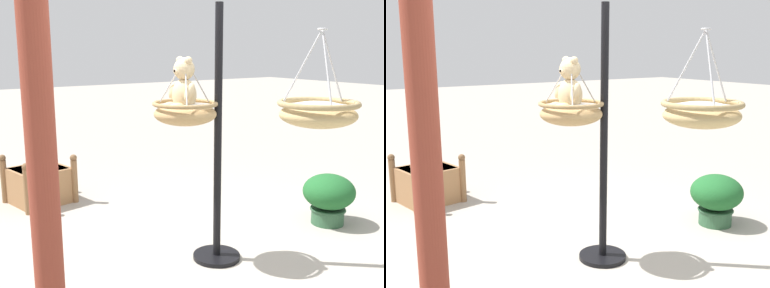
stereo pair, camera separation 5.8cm
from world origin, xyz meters
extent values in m
plane|color=#A8A093|center=(0.00, 0.00, 0.00)|extent=(40.00, 40.00, 0.00)
cylinder|color=black|center=(-0.12, -0.15, 1.16)|extent=(0.07, 0.07, 2.32)
cylinder|color=black|center=(-0.12, -0.15, 0.02)|extent=(0.44, 0.44, 0.04)
ellipsoid|color=tan|center=(0.03, 0.10, 1.37)|extent=(0.55, 0.55, 0.20)
torus|color=#97794E|center=(0.03, 0.10, 1.46)|extent=(0.58, 0.58, 0.04)
ellipsoid|color=silver|center=(0.03, 0.10, 1.39)|extent=(0.49, 0.49, 0.17)
cylinder|color=#B7B7BC|center=(0.14, 0.17, 1.66)|extent=(0.24, 0.14, 0.40)
cylinder|color=#B7B7BC|center=(-0.08, 0.17, 1.66)|extent=(0.24, 0.14, 0.40)
cylinder|color=#B7B7BC|center=(0.03, -0.03, 1.66)|extent=(0.01, 0.26, 0.40)
torus|color=#B7B7BC|center=(0.03, 0.10, 1.85)|extent=(0.06, 0.06, 0.01)
ellipsoid|color=#D1B789|center=(0.03, 0.11, 1.54)|extent=(0.24, 0.20, 0.28)
sphere|color=#D1B789|center=(0.03, 0.11, 1.76)|extent=(0.22, 0.22, 0.19)
ellipsoid|color=beige|center=(0.03, 0.18, 1.75)|extent=(0.10, 0.08, 0.06)
sphere|color=black|center=(0.03, 0.21, 1.75)|extent=(0.03, 0.03, 0.03)
sphere|color=#D1B789|center=(-0.04, 0.11, 1.83)|extent=(0.07, 0.07, 0.07)
sphere|color=#D1B789|center=(0.09, 0.11, 1.83)|extent=(0.07, 0.07, 0.07)
ellipsoid|color=#D1B789|center=(-0.10, 0.14, 1.57)|extent=(0.08, 0.14, 0.18)
ellipsoid|color=#D1B789|center=(0.15, 0.14, 1.57)|extent=(0.08, 0.14, 0.18)
ellipsoid|color=#D1B789|center=(-0.04, 0.21, 1.44)|extent=(0.09, 0.16, 0.09)
ellipsoid|color=#D1B789|center=(0.09, 0.21, 1.44)|extent=(0.09, 0.16, 0.09)
ellipsoid|color=tan|center=(-1.45, 0.09, 1.53)|extent=(0.48, 0.48, 0.16)
torus|color=tan|center=(-1.45, 0.09, 1.60)|extent=(0.50, 0.50, 0.04)
ellipsoid|color=silver|center=(-1.45, 0.09, 1.55)|extent=(0.42, 0.42, 0.13)
cylinder|color=#B7B7BC|center=(-1.35, 0.15, 1.83)|extent=(0.21, 0.13, 0.45)
cylinder|color=#B7B7BC|center=(-1.54, 0.15, 1.83)|extent=(0.21, 0.13, 0.45)
cylinder|color=#B7B7BC|center=(-1.45, -0.02, 1.83)|extent=(0.01, 0.23, 0.45)
torus|color=#B7B7BC|center=(-1.45, 0.09, 2.05)|extent=(0.06, 0.06, 0.01)
cylinder|color=brown|center=(-0.32, 1.47, 1.35)|extent=(0.20, 0.20, 2.71)
cube|color=#9E7047|center=(2.45, 0.73, 0.22)|extent=(0.74, 0.74, 0.45)
cube|color=#382819|center=(2.45, 0.73, 0.42)|extent=(0.65, 0.65, 0.06)
cylinder|color=brown|center=(2.08, 0.98, 0.27)|extent=(0.08, 0.08, 0.55)
cylinder|color=brown|center=(2.70, 1.10, 0.27)|extent=(0.08, 0.08, 0.55)
cylinder|color=brown|center=(2.20, 0.36, 0.27)|extent=(0.08, 0.08, 0.55)
cylinder|color=brown|center=(2.82, 0.48, 0.27)|extent=(0.08, 0.08, 0.55)
sphere|color=brown|center=(2.08, 0.98, 0.58)|extent=(0.09, 0.09, 0.09)
sphere|color=brown|center=(2.70, 1.10, 0.58)|extent=(0.09, 0.09, 0.09)
sphere|color=brown|center=(2.20, 0.36, 0.58)|extent=(0.09, 0.09, 0.09)
sphere|color=brown|center=(2.82, 0.48, 0.58)|extent=(0.09, 0.09, 0.09)
cylinder|color=#2D5638|center=(-0.12, -1.72, 0.09)|extent=(0.36, 0.36, 0.18)
torus|color=#294E32|center=(-0.12, -1.72, 0.17)|extent=(0.39, 0.39, 0.03)
cylinder|color=#382819|center=(-0.12, -1.72, 0.16)|extent=(0.32, 0.32, 0.03)
ellipsoid|color=#1E5B28|center=(-0.12, -1.72, 0.37)|extent=(0.57, 0.57, 0.39)
camera|label=1|loc=(-3.38, 2.35, 1.94)|focal=43.84mm
camera|label=2|loc=(-3.41, 2.31, 1.94)|focal=43.84mm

